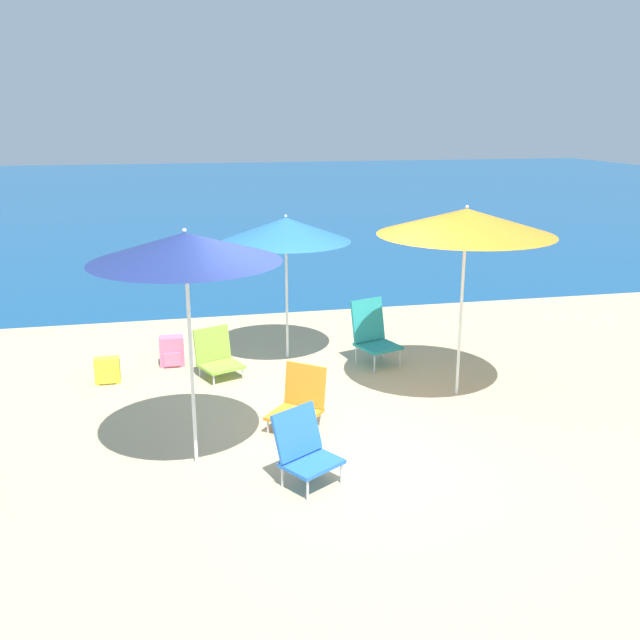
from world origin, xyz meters
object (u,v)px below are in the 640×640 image
at_px(beach_chair_lime, 217,355).
at_px(beach_chair_blue, 304,447).
at_px(beach_chair_teal, 373,333).
at_px(beach_chair_orange, 299,401).
at_px(beach_umbrella_blue, 286,230).
at_px(beach_umbrella_navy, 185,248).
at_px(backpack_yellow, 107,371).
at_px(backpack_pink, 172,351).
at_px(beach_umbrella_orange, 466,222).

distance_m(beach_chair_lime, beach_chair_blue, 3.11).
xyz_separation_m(beach_chair_lime, beach_chair_teal, (2.16, 0.05, 0.16)).
bearing_deg(beach_chair_teal, beach_chair_orange, -146.26).
height_order(beach_umbrella_blue, beach_chair_lime, beach_umbrella_blue).
height_order(beach_umbrella_blue, beach_umbrella_navy, beach_umbrella_navy).
bearing_deg(backpack_yellow, backpack_pink, 30.69).
bearing_deg(beach_umbrella_orange, beach_umbrella_navy, -160.43).
bearing_deg(beach_chair_orange, beach_umbrella_orange, 52.46).
relative_size(beach_umbrella_orange, beach_chair_teal, 2.64).
distance_m(beach_umbrella_navy, backpack_pink, 3.58).
bearing_deg(beach_umbrella_navy, beach_umbrella_blue, 64.30).
bearing_deg(beach_umbrella_blue, beach_chair_orange, -96.42).
height_order(beach_umbrella_navy, beach_chair_orange, beach_umbrella_navy).
bearing_deg(backpack_pink, beach_chair_blue, -71.89).
relative_size(beach_umbrella_navy, beach_chair_lime, 3.47).
distance_m(beach_umbrella_navy, beach_chair_blue, 2.16).
distance_m(beach_umbrella_orange, beach_chair_teal, 2.28).
relative_size(beach_umbrella_orange, beach_umbrella_blue, 1.15).
relative_size(beach_umbrella_navy, beach_chair_orange, 3.13).
bearing_deg(backpack_yellow, beach_umbrella_navy, -67.80).
bearing_deg(beach_umbrella_navy, beach_chair_orange, 29.14).
distance_m(beach_chair_orange, backpack_pink, 2.69).
xyz_separation_m(beach_chair_orange, backpack_pink, (-1.36, 2.32, -0.09)).
height_order(beach_chair_teal, backpack_yellow, beach_chair_teal).
relative_size(beach_chair_lime, beach_chair_blue, 0.97).
relative_size(beach_umbrella_orange, beach_chair_lime, 3.45).
distance_m(beach_umbrella_blue, beach_chair_teal, 1.86).
xyz_separation_m(beach_chair_blue, beach_chair_teal, (1.57, 3.10, 0.09)).
height_order(beach_umbrella_orange, beach_umbrella_blue, beach_umbrella_orange).
bearing_deg(beach_umbrella_blue, beach_chair_teal, -23.41).
relative_size(beach_umbrella_orange, backpack_pink, 5.64).
height_order(beach_chair_orange, backpack_yellow, beach_chair_orange).
relative_size(beach_umbrella_blue, beach_chair_blue, 2.91).
distance_m(beach_chair_lime, beach_chair_orange, 1.96).
distance_m(beach_chair_blue, beach_chair_teal, 3.47).
distance_m(beach_umbrella_navy, beach_chair_lime, 3.13).
bearing_deg(beach_chair_orange, beach_chair_teal, 91.99).
xyz_separation_m(beach_umbrella_navy, beach_chair_teal, (2.56, 2.50, -1.74)).
xyz_separation_m(beach_chair_orange, beach_chair_blue, (-0.19, -1.25, 0.06)).
bearing_deg(backpack_pink, beach_chair_lime, -42.29).
bearing_deg(beach_umbrella_navy, beach_umbrella_orange, 19.57).
relative_size(beach_chair_lime, backpack_pink, 1.63).
relative_size(beach_umbrella_blue, beach_chair_teal, 2.30).
bearing_deg(beach_chair_lime, beach_umbrella_blue, 4.47).
height_order(beach_chair_lime, beach_chair_teal, beach_chair_teal).
height_order(beach_umbrella_navy, beach_chair_lime, beach_umbrella_navy).
relative_size(beach_chair_blue, backpack_yellow, 2.11).
bearing_deg(beach_chair_teal, beach_umbrella_blue, 137.20).
relative_size(beach_chair_orange, backpack_yellow, 2.27).
height_order(beach_umbrella_navy, backpack_pink, beach_umbrella_navy).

